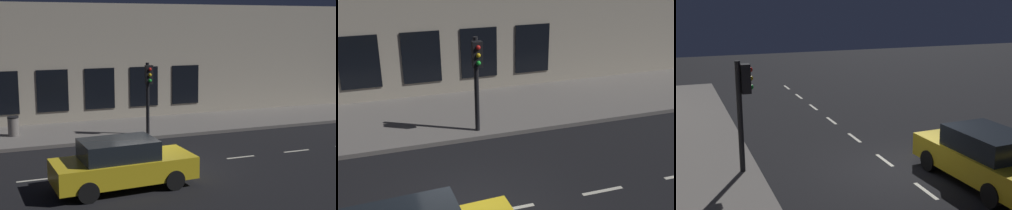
# 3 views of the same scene
# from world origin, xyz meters

# --- Properties ---
(sidewalk) EXTENTS (4.50, 32.00, 0.15)m
(sidewalk) POSITION_xyz_m (6.25, 0.00, 0.07)
(sidewalk) COLOR slate
(sidewalk) RESTS_ON ground
(building_facade) EXTENTS (0.65, 32.00, 6.19)m
(building_facade) POSITION_xyz_m (8.80, 0.00, 3.09)
(building_facade) COLOR #B2A893
(building_facade) RESTS_ON ground
(lane_centre_line) EXTENTS (0.12, 27.20, 0.01)m
(lane_centre_line) POSITION_xyz_m (0.00, -1.00, 0.00)
(lane_centre_line) COLOR beige
(lane_centre_line) RESTS_ON ground
(traffic_light) EXTENTS (0.50, 0.32, 3.28)m
(traffic_light) POSITION_xyz_m (4.38, -1.29, 2.34)
(traffic_light) COLOR black
(traffic_light) RESTS_ON sidewalk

